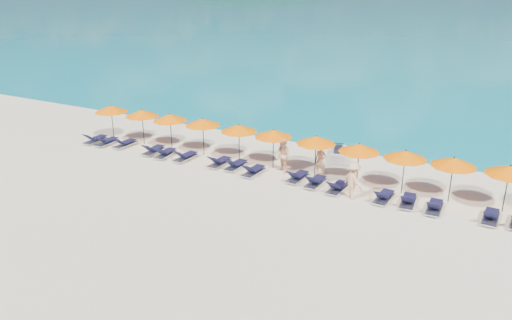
% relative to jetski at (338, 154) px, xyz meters
% --- Properties ---
extents(ground, '(1400.00, 1400.00, 0.00)m').
position_rel_jetski_xyz_m(ground, '(-2.62, -8.28, -0.32)').
color(ground, beige).
extents(headland_main, '(374.00, 242.00, 126.50)m').
position_rel_jetski_xyz_m(headland_main, '(-302.62, 531.72, -38.32)').
color(headland_main, black).
rests_on(headland_main, ground).
extents(headland_small, '(162.00, 126.00, 85.50)m').
position_rel_jetski_xyz_m(headland_small, '(-152.62, 551.72, -35.32)').
color(headland_small, black).
rests_on(headland_small, ground).
extents(jetski, '(1.40, 2.34, 0.78)m').
position_rel_jetski_xyz_m(jetski, '(0.00, 0.00, 0.00)').
color(jetski, silver).
rests_on(jetski, ground).
extents(beachgoer_a, '(0.64, 0.44, 1.71)m').
position_rel_jetski_xyz_m(beachgoer_a, '(0.00, -2.89, 0.53)').
color(beachgoer_a, tan).
rests_on(beachgoer_a, ground).
extents(beachgoer_b, '(1.08, 0.93, 1.93)m').
position_rel_jetski_xyz_m(beachgoer_b, '(-1.96, -3.46, 0.64)').
color(beachgoer_b, tan).
rests_on(beachgoer_b, ground).
extents(beachgoer_c, '(1.32, 1.12, 1.86)m').
position_rel_jetski_xyz_m(beachgoer_c, '(2.45, -4.92, 0.61)').
color(beachgoer_c, tan).
rests_on(beachgoer_c, ground).
extents(umbrella_0, '(2.10, 2.10, 2.28)m').
position_rel_jetski_xyz_m(umbrella_0, '(-14.33, -3.28, 1.69)').
color(umbrella_0, black).
rests_on(umbrella_0, ground).
extents(umbrella_1, '(2.10, 2.10, 2.28)m').
position_rel_jetski_xyz_m(umbrella_1, '(-11.87, -3.17, 1.69)').
color(umbrella_1, black).
rests_on(umbrella_1, ground).
extents(umbrella_2, '(2.10, 2.10, 2.28)m').
position_rel_jetski_xyz_m(umbrella_2, '(-9.70, -3.14, 1.69)').
color(umbrella_2, black).
rests_on(umbrella_2, ground).
extents(umbrella_3, '(2.10, 2.10, 2.28)m').
position_rel_jetski_xyz_m(umbrella_3, '(-7.37, -3.04, 1.69)').
color(umbrella_3, black).
rests_on(umbrella_3, ground).
extents(umbrella_4, '(2.10, 2.10, 2.28)m').
position_rel_jetski_xyz_m(umbrella_4, '(-4.88, -3.11, 1.69)').
color(umbrella_4, black).
rests_on(umbrella_4, ground).
extents(umbrella_5, '(2.10, 2.10, 2.28)m').
position_rel_jetski_xyz_m(umbrella_5, '(-2.72, -3.09, 1.69)').
color(umbrella_5, black).
rests_on(umbrella_5, ground).
extents(umbrella_6, '(2.10, 2.10, 2.28)m').
position_rel_jetski_xyz_m(umbrella_6, '(-0.23, -3.07, 1.69)').
color(umbrella_6, black).
rests_on(umbrella_6, ground).
extents(umbrella_7, '(2.10, 2.10, 2.28)m').
position_rel_jetski_xyz_m(umbrella_7, '(2.15, -3.25, 1.69)').
color(umbrella_7, black).
rests_on(umbrella_7, ground).
extents(umbrella_8, '(2.10, 2.10, 2.28)m').
position_rel_jetski_xyz_m(umbrella_8, '(4.40, -3.18, 1.69)').
color(umbrella_8, black).
rests_on(umbrella_8, ground).
extents(umbrella_9, '(2.10, 2.10, 2.28)m').
position_rel_jetski_xyz_m(umbrella_9, '(6.60, -3.12, 1.69)').
color(umbrella_9, black).
rests_on(umbrella_9, ground).
extents(umbrella_10, '(2.10, 2.10, 2.28)m').
position_rel_jetski_xyz_m(umbrella_10, '(8.93, -3.07, 1.69)').
color(umbrella_10, black).
rests_on(umbrella_10, ground).
extents(lounger_0, '(0.65, 1.71, 0.66)m').
position_rel_jetski_xyz_m(lounger_0, '(-14.76, -4.51, -0.09)').
color(lounger_0, silver).
rests_on(lounger_0, ground).
extents(lounger_1, '(0.65, 1.71, 0.66)m').
position_rel_jetski_xyz_m(lounger_1, '(-13.78, -4.50, -0.09)').
color(lounger_1, silver).
rests_on(lounger_1, ground).
extents(lounger_2, '(0.68, 1.72, 0.66)m').
position_rel_jetski_xyz_m(lounger_2, '(-12.51, -4.24, -0.09)').
color(lounger_2, silver).
rests_on(lounger_2, ground).
extents(lounger_3, '(0.72, 1.73, 0.66)m').
position_rel_jetski_xyz_m(lounger_3, '(-10.13, -4.39, -0.09)').
color(lounger_3, silver).
rests_on(lounger_3, ground).
extents(lounger_4, '(0.78, 1.75, 0.66)m').
position_rel_jetski_xyz_m(lounger_4, '(-9.14, -4.50, -0.09)').
color(lounger_4, silver).
rests_on(lounger_4, ground).
extents(lounger_5, '(0.73, 1.74, 0.66)m').
position_rel_jetski_xyz_m(lounger_5, '(-7.76, -4.40, -0.09)').
color(lounger_5, silver).
rests_on(lounger_5, ground).
extents(lounger_6, '(0.70, 1.73, 0.66)m').
position_rel_jetski_xyz_m(lounger_6, '(-5.52, -4.24, -0.09)').
color(lounger_6, silver).
rests_on(lounger_6, ground).
extents(lounger_7, '(0.68, 1.72, 0.66)m').
position_rel_jetski_xyz_m(lounger_7, '(-4.47, -4.20, -0.09)').
color(lounger_7, silver).
rests_on(lounger_7, ground).
extents(lounger_8, '(0.72, 1.73, 0.66)m').
position_rel_jetski_xyz_m(lounger_8, '(-3.19, -4.51, -0.09)').
color(lounger_8, silver).
rests_on(lounger_8, ground).
extents(lounger_9, '(0.75, 1.74, 0.66)m').
position_rel_jetski_xyz_m(lounger_9, '(-0.76, -4.16, -0.09)').
color(lounger_9, silver).
rests_on(lounger_9, ground).
extents(lounger_10, '(0.67, 1.72, 0.66)m').
position_rel_jetski_xyz_m(lounger_10, '(0.32, -4.34, -0.09)').
color(lounger_10, silver).
rests_on(lounger_10, ground).
extents(lounger_11, '(0.73, 1.74, 0.66)m').
position_rel_jetski_xyz_m(lounger_11, '(1.56, -4.51, -0.09)').
color(lounger_11, silver).
rests_on(lounger_11, ground).
extents(lounger_12, '(0.71, 1.73, 0.66)m').
position_rel_jetski_xyz_m(lounger_12, '(3.88, -4.53, -0.09)').
color(lounger_12, silver).
rests_on(lounger_12, ground).
extents(lounger_13, '(0.76, 1.74, 0.66)m').
position_rel_jetski_xyz_m(lounger_13, '(4.99, -4.43, -0.09)').
color(lounger_13, silver).
rests_on(lounger_13, ground).
extents(lounger_14, '(0.67, 1.72, 0.66)m').
position_rel_jetski_xyz_m(lounger_14, '(6.19, -4.54, -0.09)').
color(lounger_14, silver).
rests_on(lounger_14, ground).
extents(lounger_15, '(0.68, 1.72, 0.66)m').
position_rel_jetski_xyz_m(lounger_15, '(8.53, -4.38, -0.09)').
color(lounger_15, silver).
rests_on(lounger_15, ground).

